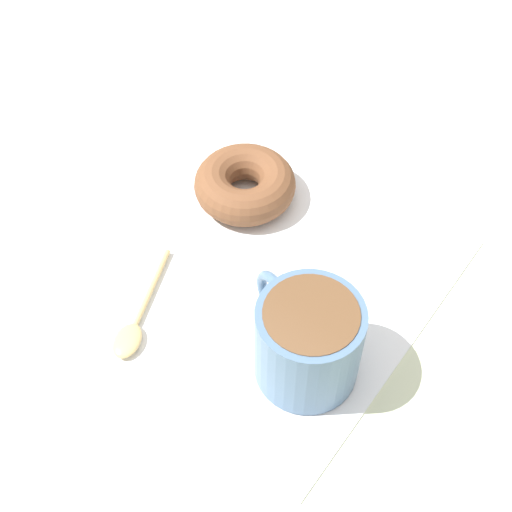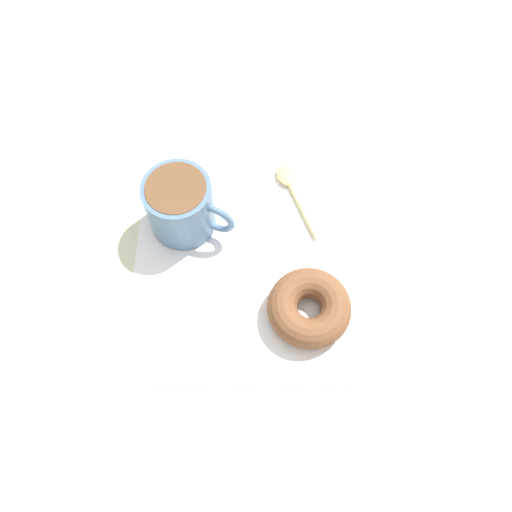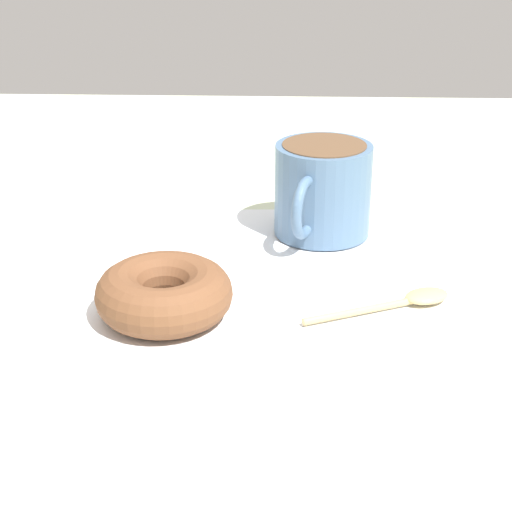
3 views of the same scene
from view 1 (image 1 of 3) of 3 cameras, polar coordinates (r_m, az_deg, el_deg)
The scene contains 5 objects.
ground_plane at distance 67.07cm, azimuth 1.30°, elevation -3.56°, with size 120.00×120.00×2.00cm, color beige.
napkin at distance 67.72cm, azimuth 0.00°, elevation -1.13°, with size 31.86×31.86×0.30cm, color white.
coffee_cup at distance 58.13cm, azimuth 4.10°, elevation -6.70°, with size 11.72×8.77×8.46cm.
donut at distance 72.36cm, azimuth -0.89°, elevation 5.77°, with size 10.33×10.33×3.75cm, color brown.
spoon at distance 64.34cm, azimuth -9.73°, elevation -5.55°, with size 6.33×11.92×0.90cm.
Camera 1 is at (22.83, -30.97, 53.94)cm, focal length 50.00 mm.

